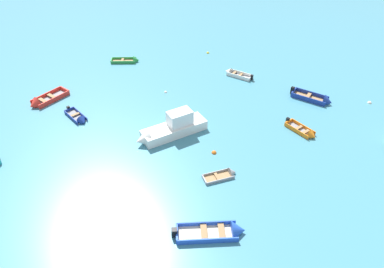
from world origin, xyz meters
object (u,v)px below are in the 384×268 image
(rowboat_deep_blue_outer_right, at_px, (318,99))
(motor_launch_white_near_right, at_px, (170,129))
(rowboat_blue_back_row_center, at_px, (224,232))
(rowboat_deep_blue_back_row_left, at_px, (79,119))
(rowboat_red_far_back, at_px, (41,102))
(rowboat_grey_distant_center, at_px, (228,174))
(mooring_buoy_midfield, at_px, (166,92))
(rowboat_green_back_row_right, at_px, (131,60))
(mooring_buoy_between_boats_left, at_px, (369,103))
(mooring_buoy_outer_edge, at_px, (208,53))
(rowboat_orange_near_camera, at_px, (306,133))
(rowboat_white_midfield_right, at_px, (234,74))
(mooring_buoy_between_boats_right, at_px, (214,153))

(rowboat_deep_blue_outer_right, relative_size, motor_launch_white_near_right, 0.58)
(rowboat_deep_blue_outer_right, xyz_separation_m, rowboat_blue_back_row_center, (-12.62, -14.99, -0.03))
(rowboat_deep_blue_outer_right, distance_m, rowboat_deep_blue_back_row_left, 23.76)
(rowboat_red_far_back, distance_m, rowboat_grey_distant_center, 20.75)
(rowboat_grey_distant_center, height_order, mooring_buoy_midfield, rowboat_grey_distant_center)
(rowboat_green_back_row_right, bearing_deg, mooring_buoy_between_boats_left, -26.98)
(mooring_buoy_between_boats_left, xyz_separation_m, mooring_buoy_midfield, (-20.37, 4.59, 0.00))
(rowboat_red_far_back, xyz_separation_m, mooring_buoy_outer_edge, (18.49, 9.61, -0.22))
(rowboat_orange_near_camera, xyz_separation_m, mooring_buoy_midfield, (-12.05, 8.79, -0.18))
(rowboat_orange_near_camera, height_order, rowboat_grey_distant_center, rowboat_orange_near_camera)
(mooring_buoy_midfield, bearing_deg, rowboat_blue_back_row_center, -81.80)
(rowboat_blue_back_row_center, height_order, rowboat_red_far_back, rowboat_red_far_back)
(rowboat_deep_blue_back_row_left, distance_m, mooring_buoy_between_boats_left, 28.82)
(rowboat_white_midfield_right, height_order, mooring_buoy_midfield, rowboat_white_midfield_right)
(rowboat_deep_blue_outer_right, distance_m, rowboat_red_far_back, 28.04)
(rowboat_white_midfield_right, height_order, rowboat_grey_distant_center, rowboat_white_midfield_right)
(rowboat_red_far_back, distance_m, motor_launch_white_near_right, 14.22)
(rowboat_deep_blue_outer_right, bearing_deg, mooring_buoy_between_boats_right, -150.58)
(rowboat_deep_blue_outer_right, relative_size, rowboat_deep_blue_back_row_left, 1.29)
(rowboat_deep_blue_back_row_left, bearing_deg, mooring_buoy_midfield, 25.95)
(rowboat_blue_back_row_center, distance_m, mooring_buoy_midfield, 18.85)
(rowboat_white_midfield_right, height_order, rowboat_red_far_back, rowboat_red_far_back)
(rowboat_deep_blue_outer_right, xyz_separation_m, rowboat_green_back_row_right, (-18.99, 11.32, -0.07))
(rowboat_orange_near_camera, bearing_deg, rowboat_deep_blue_back_row_left, 167.14)
(rowboat_white_midfield_right, height_order, mooring_buoy_between_boats_right, rowboat_white_midfield_right)
(rowboat_blue_back_row_center, bearing_deg, mooring_buoy_between_boats_left, 38.51)
(mooring_buoy_between_boats_right, height_order, mooring_buoy_outer_edge, mooring_buoy_between_boats_right)
(rowboat_white_midfield_right, bearing_deg, rowboat_red_far_back, -170.11)
(rowboat_white_midfield_right, height_order, rowboat_green_back_row_right, rowboat_green_back_row_right)
(rowboat_white_midfield_right, xyz_separation_m, motor_launch_white_near_right, (-8.02, -10.30, 0.52))
(rowboat_orange_near_camera, bearing_deg, mooring_buoy_midfield, 143.90)
(mooring_buoy_between_boats_left, bearing_deg, rowboat_orange_near_camera, -153.18)
(rowboat_white_midfield_right, xyz_separation_m, mooring_buoy_between_boats_right, (-4.55, -13.23, -0.18))
(rowboat_white_midfield_right, xyz_separation_m, rowboat_blue_back_row_center, (-5.28, -21.52, 0.02))
(rowboat_green_back_row_right, xyz_separation_m, mooring_buoy_outer_edge, (9.59, 1.23, -0.16))
(rowboat_orange_near_camera, relative_size, mooring_buoy_outer_edge, 8.94)
(rowboat_grey_distant_center, bearing_deg, rowboat_orange_near_camera, 28.62)
(rowboat_deep_blue_back_row_left, distance_m, mooring_buoy_midfield, 9.39)
(rowboat_red_far_back, height_order, motor_launch_white_near_right, motor_launch_white_near_right)
(rowboat_deep_blue_outer_right, height_order, rowboat_grey_distant_center, rowboat_deep_blue_outer_right)
(rowboat_grey_distant_center, xyz_separation_m, mooring_buoy_between_boats_left, (16.35, 8.59, -0.11))
(mooring_buoy_between_boats_left, bearing_deg, motor_launch_white_near_right, -172.04)
(rowboat_green_back_row_right, relative_size, motor_launch_white_near_right, 0.51)
(rowboat_green_back_row_right, relative_size, mooring_buoy_between_boats_left, 8.57)
(rowboat_red_far_back, relative_size, mooring_buoy_between_boats_right, 9.25)
(rowboat_green_back_row_right, distance_m, mooring_buoy_between_boats_right, 19.37)
(rowboat_white_midfield_right, distance_m, rowboat_deep_blue_outer_right, 9.82)
(rowboat_grey_distant_center, height_order, mooring_buoy_between_boats_right, rowboat_grey_distant_center)
(rowboat_deep_blue_back_row_left, relative_size, mooring_buoy_between_boats_right, 7.15)
(rowboat_white_midfield_right, xyz_separation_m, rowboat_deep_blue_back_row_left, (-16.41, -6.97, -0.03))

